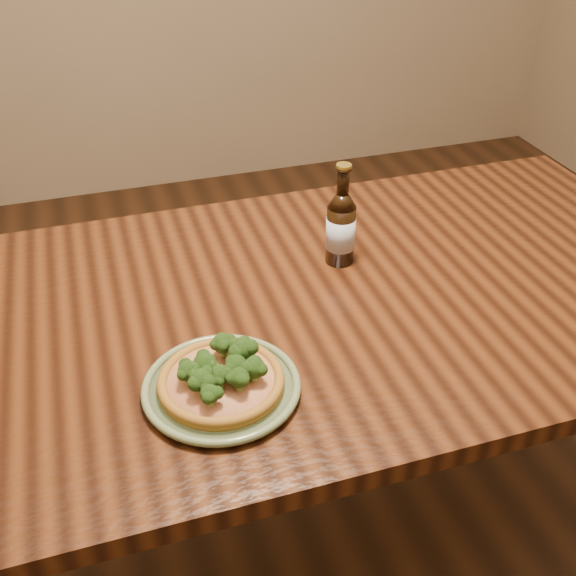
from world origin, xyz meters
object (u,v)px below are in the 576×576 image
object	(u,v)px
plate	(222,387)
pizza	(221,378)
beer_bottle	(341,227)
table	(340,326)

from	to	relation	value
plate	pizza	size ratio (longest dim) A/B	1.26
beer_bottle	plate	bearing A→B (deg)	-154.99
pizza	beer_bottle	size ratio (longest dim) A/B	0.94
pizza	beer_bottle	xyz separation A→B (m)	(0.34, 0.32, 0.05)
table	plate	xyz separation A→B (m)	(-0.30, -0.22, 0.10)
plate	beer_bottle	world-z (taller)	beer_bottle
plate	table	bearing A→B (deg)	35.59
table	pizza	world-z (taller)	pizza
table	pizza	bearing A→B (deg)	-144.28
plate	pizza	distance (m)	0.02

